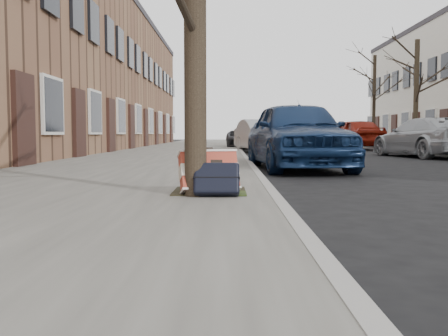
{
  "coord_description": "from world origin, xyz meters",
  "views": [
    {
      "loc": [
        -1.79,
        -4.68,
        0.81
      ],
      "look_at": [
        -1.83,
        0.8,
        0.43
      ],
      "focal_mm": 40.0,
      "sensor_mm": 36.0,
      "label": 1
    }
  ],
  "objects_px": {
    "suitcase_red": "(209,172)",
    "car_near_front": "(297,135)",
    "car_near_mid": "(262,136)",
    "suitcase_navy": "(216,179)"
  },
  "relations": [
    {
      "from": "suitcase_red",
      "to": "car_near_mid",
      "type": "distance_m",
      "value": 15.31
    },
    {
      "from": "car_near_front",
      "to": "car_near_mid",
      "type": "distance_m",
      "value": 9.64
    },
    {
      "from": "suitcase_red",
      "to": "suitcase_navy",
      "type": "xyz_separation_m",
      "value": [
        0.09,
        -0.22,
        -0.06
      ]
    },
    {
      "from": "suitcase_red",
      "to": "car_near_mid",
      "type": "height_order",
      "value": "car_near_mid"
    },
    {
      "from": "suitcase_red",
      "to": "car_near_front",
      "type": "height_order",
      "value": "car_near_front"
    },
    {
      "from": "suitcase_navy",
      "to": "suitcase_red",
      "type": "bearing_deg",
      "value": 111.8
    },
    {
      "from": "suitcase_red",
      "to": "car_near_mid",
      "type": "relative_size",
      "value": 0.15
    },
    {
      "from": "suitcase_red",
      "to": "car_near_front",
      "type": "relative_size",
      "value": 0.14
    },
    {
      "from": "suitcase_navy",
      "to": "car_near_front",
      "type": "xyz_separation_m",
      "value": [
        1.67,
        5.8,
        0.47
      ]
    },
    {
      "from": "car_near_front",
      "to": "car_near_mid",
      "type": "height_order",
      "value": "car_near_front"
    }
  ]
}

